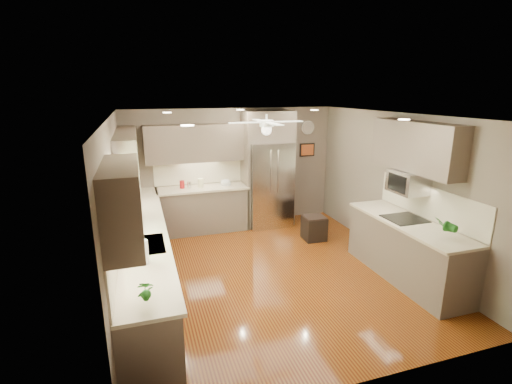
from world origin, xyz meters
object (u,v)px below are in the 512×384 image
refrigerator (268,171)px  stool (314,228)px  soap_bottle (131,230)px  bowl (226,184)px  paper_towel (143,252)px  canister_b (189,185)px  potted_plant_right (445,225)px  canister_a (182,184)px  potted_plant_left (146,290)px  canister_c (201,183)px  microwave (408,182)px

refrigerator → stool: bearing=-62.6°
soap_bottle → refrigerator: size_ratio=0.08×
bowl → paper_towel: 3.65m
canister_b → potted_plant_right: potted_plant_right is taller
canister_b → refrigerator: 1.69m
canister_a → stool: bearing=-26.2°
soap_bottle → paper_towel: 0.86m
canister_b → potted_plant_left: size_ratio=0.43×
bowl → canister_b: bearing=178.2°
refrigerator → paper_towel: (-2.65, -3.21, -0.11)m
stool → potted_plant_right: bearing=-75.7°
refrigerator → canister_c: bearing=179.0°
canister_a → microwave: size_ratio=0.28×
potted_plant_right → soap_bottle: bearing=162.5°
potted_plant_left → refrigerator: size_ratio=0.12×
canister_a → canister_c: 0.37m
canister_b → canister_c: bearing=-2.2°
refrigerator → stool: refrigerator is taller
canister_c → microwave: bearing=-44.6°
canister_b → paper_towel: paper_towel is taller
canister_a → bowl: size_ratio=0.74×
canister_b → paper_towel: (-0.97, -3.25, 0.07)m
canister_c → potted_plant_right: potted_plant_right is taller
bowl → paper_towel: size_ratio=0.71×
canister_b → paper_towel: size_ratio=0.42×
bowl → microwave: size_ratio=0.38×
potted_plant_right → paper_towel: size_ratio=1.13×
canister_b → microwave: size_ratio=0.23×
soap_bottle → microwave: bearing=-4.8°
potted_plant_left → stool: 4.48m
potted_plant_right → canister_b: bearing=128.4°
potted_plant_left → soap_bottle: bearing=94.5°
canister_c → paper_towel: size_ratio=0.65×
canister_b → refrigerator: bearing=-1.1°
potted_plant_left → potted_plant_right: bearing=7.1°
potted_plant_right → stool: (-0.64, 2.51, -0.87)m
microwave → canister_c: bearing=135.4°
refrigerator → paper_towel: bearing=-129.5°
canister_c → microwave: 3.92m
refrigerator → paper_towel: 4.16m
canister_c → refrigerator: bearing=-1.0°
canister_c → potted_plant_right: 4.51m
bowl → refrigerator: (0.93, -0.01, 0.22)m
microwave → soap_bottle: bearing=175.2°
canister_a → paper_towel: (-0.83, -3.28, 0.06)m
bowl → canister_c: bearing=178.4°
canister_b → canister_c: (0.23, -0.01, 0.02)m
canister_a → potted_plant_left: 4.25m
potted_plant_right → paper_towel: (-3.86, 0.41, -0.03)m
paper_towel → canister_a: bearing=75.8°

